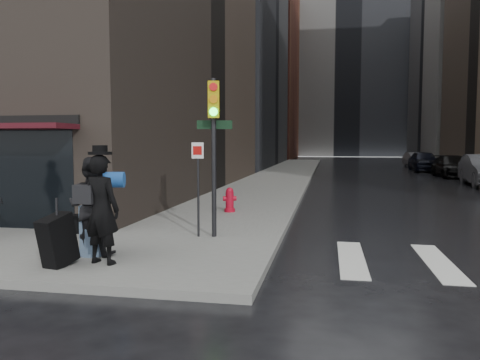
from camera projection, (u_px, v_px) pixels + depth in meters
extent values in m
plane|color=black|center=(165.00, 263.00, 8.85)|extent=(140.00, 140.00, 0.00)
cube|color=slate|center=(287.00, 172.00, 35.29)|extent=(4.00, 50.00, 0.15)
cube|color=slate|center=(480.00, 174.00, 32.80)|extent=(3.00, 50.00, 0.15)
cube|color=silver|center=(352.00, 258.00, 9.18)|extent=(0.50, 3.00, 0.01)
cube|color=silver|center=(438.00, 262.00, 8.88)|extent=(0.50, 3.00, 0.01)
cube|color=brown|center=(222.00, 72.00, 70.96)|extent=(22.00, 20.00, 26.00)
cube|color=gray|center=(347.00, 66.00, 82.89)|extent=(40.00, 12.00, 32.00)
imported|color=black|center=(101.00, 209.00, 8.14)|extent=(0.78, 0.59, 1.92)
cylinder|color=black|center=(100.00, 153.00, 8.07)|extent=(0.41, 0.41, 0.05)
cylinder|color=black|center=(100.00, 150.00, 8.06)|extent=(0.26, 0.26, 0.15)
cube|color=black|center=(84.00, 194.00, 8.18)|extent=(0.43, 0.21, 0.33)
cube|color=black|center=(58.00, 241.00, 7.98)|extent=(0.46, 0.79, 0.97)
cylinder|color=black|center=(57.00, 211.00, 7.94)|extent=(0.04, 0.04, 0.45)
imported|color=black|center=(92.00, 206.00, 8.76)|extent=(0.94, 0.75, 1.85)
cube|color=black|center=(75.00, 224.00, 9.03)|extent=(0.57, 0.33, 0.35)
cylinder|color=#1D4EA0|center=(109.00, 180.00, 8.81)|extent=(0.61, 0.42, 0.30)
cylinder|color=black|center=(214.00, 158.00, 10.46)|extent=(0.11, 0.11, 3.54)
cube|color=#B0980B|center=(214.00, 100.00, 10.17)|extent=(0.28, 0.21, 0.80)
cylinder|color=red|center=(213.00, 87.00, 10.06)|extent=(0.18, 0.08, 0.18)
cylinder|color=orange|center=(213.00, 99.00, 10.08)|extent=(0.18, 0.08, 0.18)
cylinder|color=#19E533|center=(214.00, 112.00, 10.10)|extent=(0.18, 0.08, 0.18)
cylinder|color=black|center=(198.00, 190.00, 10.50)|extent=(0.05, 0.05, 2.12)
cube|color=white|center=(198.00, 150.00, 10.40)|extent=(0.26, 0.08, 0.35)
cube|color=black|center=(215.00, 125.00, 10.48)|extent=(0.78, 0.21, 0.19)
cylinder|color=#AF0A20|center=(230.00, 210.00, 14.40)|extent=(0.33, 0.33, 0.10)
cylinder|color=#AF0A20|center=(230.00, 202.00, 14.38)|extent=(0.25, 0.25, 0.62)
sphere|color=#AF0A20|center=(230.00, 191.00, 14.35)|extent=(0.23, 0.23, 0.23)
cylinder|color=#AF0A20|center=(230.00, 198.00, 14.37)|extent=(0.44, 0.26, 0.14)
imported|color=black|center=(453.00, 166.00, 30.95)|extent=(2.06, 5.01, 1.45)
imported|color=black|center=(424.00, 161.00, 37.44)|extent=(1.95, 4.81, 1.64)
imported|color=#424147|center=(416.00, 160.00, 43.74)|extent=(1.92, 4.42, 1.41)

